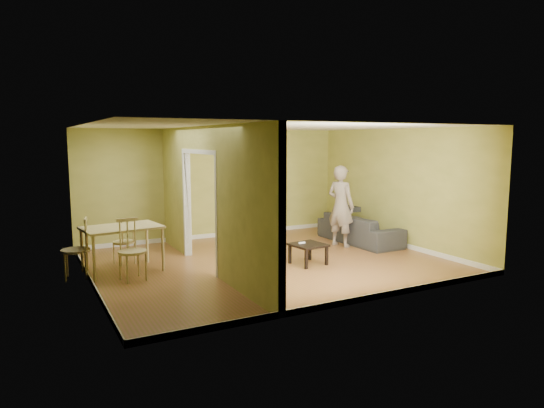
{
  "coord_description": "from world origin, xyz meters",
  "views": [
    {
      "loc": [
        -4.2,
        -8.16,
        2.36
      ],
      "look_at": [
        0.2,
        0.2,
        1.1
      ],
      "focal_mm": 32.0,
      "sensor_mm": 36.0,
      "label": 1
    }
  ],
  "objects_px": {
    "bookshelf": "(248,197)",
    "coffee_table": "(308,247)",
    "chair_left": "(75,249)",
    "chair_far": "(124,241)",
    "dining_table": "(122,231)",
    "sofa": "(360,224)",
    "person": "(341,199)",
    "chair_near": "(132,250)"
  },
  "relations": [
    {
      "from": "bookshelf",
      "to": "coffee_table",
      "type": "xyz_separation_m",
      "value": [
        -0.21,
        -3.12,
        -0.63
      ]
    },
    {
      "from": "chair_left",
      "to": "chair_far",
      "type": "height_order",
      "value": "chair_left"
    },
    {
      "from": "bookshelf",
      "to": "chair_left",
      "type": "distance_m",
      "value": 4.72
    },
    {
      "from": "coffee_table",
      "to": "dining_table",
      "type": "bearing_deg",
      "value": 160.72
    },
    {
      "from": "sofa",
      "to": "coffee_table",
      "type": "distance_m",
      "value": 2.39
    },
    {
      "from": "person",
      "to": "dining_table",
      "type": "height_order",
      "value": "person"
    },
    {
      "from": "chair_far",
      "to": "chair_left",
      "type": "bearing_deg",
      "value": 16.15
    },
    {
      "from": "sofa",
      "to": "person",
      "type": "bearing_deg",
      "value": 98.04
    },
    {
      "from": "chair_near",
      "to": "bookshelf",
      "type": "bearing_deg",
      "value": 28.01
    },
    {
      "from": "dining_table",
      "to": "chair_far",
      "type": "bearing_deg",
      "value": 76.7
    },
    {
      "from": "coffee_table",
      "to": "chair_far",
      "type": "xyz_separation_m",
      "value": [
        -3.09,
        1.67,
        0.11
      ]
    },
    {
      "from": "sofa",
      "to": "chair_left",
      "type": "bearing_deg",
      "value": 89.72
    },
    {
      "from": "coffee_table",
      "to": "dining_table",
      "type": "height_order",
      "value": "dining_table"
    },
    {
      "from": "chair_left",
      "to": "coffee_table",
      "type": "bearing_deg",
      "value": 85.74
    },
    {
      "from": "chair_left",
      "to": "chair_near",
      "type": "relative_size",
      "value": 1.0
    },
    {
      "from": "bookshelf",
      "to": "dining_table",
      "type": "xyz_separation_m",
      "value": [
        -3.42,
        -2.0,
        -0.22
      ]
    },
    {
      "from": "chair_left",
      "to": "chair_far",
      "type": "relative_size",
      "value": 1.16
    },
    {
      "from": "chair_left",
      "to": "chair_far",
      "type": "distance_m",
      "value": 1.12
    },
    {
      "from": "sofa",
      "to": "dining_table",
      "type": "height_order",
      "value": "sofa"
    },
    {
      "from": "sofa",
      "to": "chair_near",
      "type": "distance_m",
      "value": 5.31
    },
    {
      "from": "bookshelf",
      "to": "chair_far",
      "type": "distance_m",
      "value": 3.64
    },
    {
      "from": "dining_table",
      "to": "chair_left",
      "type": "height_order",
      "value": "chair_left"
    },
    {
      "from": "chair_far",
      "to": "coffee_table",
      "type": "bearing_deg",
      "value": 133.49
    },
    {
      "from": "person",
      "to": "dining_table",
      "type": "relative_size",
      "value": 1.6
    },
    {
      "from": "sofa",
      "to": "dining_table",
      "type": "xyz_separation_m",
      "value": [
        -5.32,
        -0.01,
        0.32
      ]
    },
    {
      "from": "person",
      "to": "chair_left",
      "type": "distance_m",
      "value": 5.52
    },
    {
      "from": "coffee_table",
      "to": "chair_left",
      "type": "distance_m",
      "value": 4.15
    },
    {
      "from": "bookshelf",
      "to": "dining_table",
      "type": "distance_m",
      "value": 3.97
    },
    {
      "from": "person",
      "to": "chair_far",
      "type": "distance_m",
      "value": 4.66
    },
    {
      "from": "chair_left",
      "to": "chair_near",
      "type": "bearing_deg",
      "value": 66.51
    },
    {
      "from": "coffee_table",
      "to": "chair_near",
      "type": "xyz_separation_m",
      "value": [
        -3.17,
        0.49,
        0.19
      ]
    },
    {
      "from": "dining_table",
      "to": "bookshelf",
      "type": "bearing_deg",
      "value": 30.26
    },
    {
      "from": "person",
      "to": "bookshelf",
      "type": "bearing_deg",
      "value": 12.32
    },
    {
      "from": "coffee_table",
      "to": "chair_near",
      "type": "height_order",
      "value": "chair_near"
    },
    {
      "from": "sofa",
      "to": "coffee_table",
      "type": "height_order",
      "value": "sofa"
    },
    {
      "from": "bookshelf",
      "to": "coffee_table",
      "type": "bearing_deg",
      "value": -93.77
    },
    {
      "from": "bookshelf",
      "to": "chair_left",
      "type": "xyz_separation_m",
      "value": [
        -4.21,
        -2.08,
        -0.44
      ]
    },
    {
      "from": "bookshelf",
      "to": "sofa",
      "type": "bearing_deg",
      "value": -46.4
    },
    {
      "from": "person",
      "to": "chair_far",
      "type": "height_order",
      "value": "person"
    },
    {
      "from": "bookshelf",
      "to": "chair_near",
      "type": "height_order",
      "value": "bookshelf"
    },
    {
      "from": "person",
      "to": "dining_table",
      "type": "distance_m",
      "value": 4.72
    },
    {
      "from": "dining_table",
      "to": "chair_left",
      "type": "distance_m",
      "value": 0.83
    }
  ]
}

